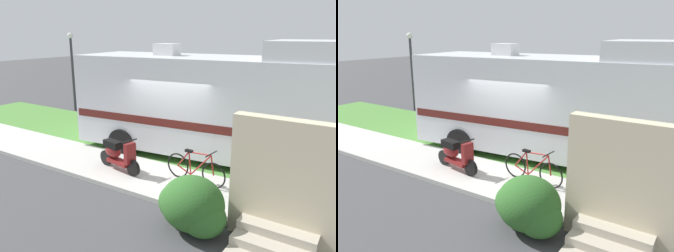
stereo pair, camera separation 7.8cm
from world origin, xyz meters
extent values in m
plane|color=#424244|center=(0.00, 0.00, 0.00)|extent=(80.00, 80.00, 0.00)
cube|color=beige|center=(0.00, -1.20, 0.06)|extent=(24.00, 2.00, 0.12)
cube|color=#4C8438|center=(0.00, 1.50, 0.04)|extent=(24.00, 3.40, 0.08)
cube|color=silver|center=(0.32, 1.27, 1.72)|extent=(7.95, 3.30, 2.83)
cube|color=silver|center=(3.28, 1.56, 3.38)|extent=(2.03, 2.60, 0.50)
cube|color=#591E19|center=(0.32, 1.27, 1.29)|extent=(7.80, 3.30, 0.24)
cube|color=silver|center=(-0.84, 1.16, 3.31)|extent=(0.75, 0.66, 0.36)
cylinder|color=black|center=(2.59, 2.73, 0.45)|extent=(0.92, 0.36, 0.90)
cylinder|color=black|center=(2.82, 0.27, 0.45)|extent=(0.92, 0.36, 0.90)
cylinder|color=black|center=(-1.92, 2.30, 0.45)|extent=(0.92, 0.36, 0.90)
cylinder|color=black|center=(-1.68, -0.16, 0.45)|extent=(0.92, 0.36, 0.90)
cylinder|color=black|center=(-0.23, -1.43, 0.34)|extent=(0.45, 0.17, 0.44)
cylinder|color=black|center=(-1.38, -1.23, 0.34)|extent=(0.45, 0.17, 0.44)
cube|color=maroon|center=(-0.80, -1.33, 0.36)|extent=(0.85, 0.42, 0.10)
cube|color=black|center=(-1.05, -1.29, 0.82)|extent=(0.60, 0.35, 0.20)
ellipsoid|color=maroon|center=(-1.05, -1.29, 0.62)|extent=(0.64, 0.40, 0.36)
cube|color=maroon|center=(-0.34, -1.41, 0.72)|extent=(0.19, 0.34, 0.56)
cylinder|color=black|center=(-0.34, -1.41, 1.07)|extent=(0.12, 0.50, 0.04)
sphere|color=white|center=(-0.34, -1.41, 0.90)|extent=(0.12, 0.12, 0.12)
torus|color=black|center=(1.90, -0.96, 0.45)|extent=(0.67, 0.10, 0.67)
torus|color=black|center=(0.82, -0.87, 0.45)|extent=(0.67, 0.10, 0.67)
cylinder|color=maroon|center=(1.52, -0.93, 0.63)|extent=(0.61, 0.09, 0.67)
cylinder|color=maroon|center=(1.20, -0.90, 0.60)|extent=(0.10, 0.04, 0.60)
cylinder|color=maroon|center=(1.49, -0.92, 0.93)|extent=(0.65, 0.09, 0.09)
cylinder|color=maroon|center=(1.03, -0.88, 0.38)|extent=(0.43, 0.07, 0.18)
cylinder|color=maroon|center=(1.00, -0.88, 0.68)|extent=(0.38, 0.07, 0.47)
cylinder|color=maroon|center=(1.86, -0.96, 0.70)|extent=(0.12, 0.05, 0.51)
cube|color=black|center=(1.17, -0.90, 0.93)|extent=(0.21, 0.12, 0.06)
cylinder|color=black|center=(1.81, -0.95, 0.99)|extent=(0.07, 0.52, 0.03)
cube|color=silver|center=(2.71, 6.07, 1.02)|extent=(2.56, 2.08, 1.47)
cube|color=black|center=(2.71, 6.07, 1.45)|extent=(2.44, 2.10, 0.44)
cylinder|color=black|center=(2.55, 5.11, 0.38)|extent=(0.77, 0.27, 0.76)
cylinder|color=black|center=(2.48, 7.01, 0.38)|extent=(0.77, 0.27, 0.76)
cube|color=#B2A893|center=(3.87, -2.64, 0.24)|extent=(1.40, 0.64, 0.16)
cube|color=#B2A893|center=(3.87, -2.48, 0.40)|extent=(1.40, 0.32, 0.16)
cube|color=beige|center=(3.87, -2.17, 1.20)|extent=(2.00, 0.30, 2.40)
ellipsoid|color=#2D6026|center=(2.27, -2.70, 0.59)|extent=(1.30, 1.17, 1.11)
ellipsoid|color=#2D6026|center=(1.94, -2.57, 0.46)|extent=(0.98, 0.88, 0.83)
ellipsoid|color=#2D6026|center=(2.56, -2.80, 0.42)|extent=(0.91, 0.82, 0.77)
cylinder|color=#19722D|center=(4.32, -0.65, 0.22)|extent=(0.07, 0.07, 0.20)
cylinder|color=#19722D|center=(4.32, -0.65, 0.34)|extent=(0.03, 0.03, 0.04)
cylinder|color=black|center=(4.32, -0.65, 0.37)|extent=(0.04, 0.04, 0.02)
cylinder|color=#333338|center=(-7.97, 3.60, 1.78)|extent=(0.12, 0.12, 3.56)
sphere|color=silver|center=(-7.97, 3.60, 3.68)|extent=(0.28, 0.28, 0.28)
camera|label=1|loc=(5.16, -8.04, 3.83)|focal=36.52mm
camera|label=2|loc=(5.23, -8.00, 3.83)|focal=36.52mm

